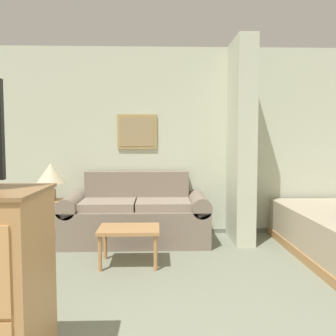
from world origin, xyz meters
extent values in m
cube|color=beige|center=(0.00, 4.17, 1.30)|extent=(7.74, 0.12, 2.60)
cube|color=slate|center=(0.00, 4.09, 0.03)|extent=(7.74, 0.02, 0.06)
cube|color=tan|center=(-0.35, 4.09, 1.44)|extent=(0.54, 0.02, 0.47)
cube|color=#9E845B|center=(-0.35, 4.07, 1.44)|extent=(0.47, 0.01, 0.40)
cube|color=beige|center=(1.02, 3.72, 1.30)|extent=(0.24, 0.76, 2.60)
cube|color=gray|center=(-0.35, 3.65, 0.23)|extent=(1.40, 0.84, 0.45)
cube|color=gray|center=(-0.35, 3.97, 0.67)|extent=(1.40, 0.20, 0.44)
cube|color=gray|center=(-1.16, 3.65, 0.23)|extent=(0.22, 0.84, 0.45)
cylinder|color=gray|center=(-1.16, 3.65, 0.50)|extent=(0.24, 0.84, 0.24)
cube|color=gray|center=(0.46, 3.65, 0.23)|extent=(0.22, 0.84, 0.45)
cylinder|color=gray|center=(0.46, 3.65, 0.50)|extent=(0.24, 0.84, 0.24)
cube|color=gray|center=(-0.70, 3.60, 0.50)|extent=(0.68, 0.60, 0.10)
cube|color=gray|center=(0.00, 3.60, 0.50)|extent=(0.68, 0.60, 0.10)
cube|color=#B27F4C|center=(-0.37, 2.77, 0.38)|extent=(0.64, 0.47, 0.04)
cylinder|color=#B27F4C|center=(-0.65, 2.57, 0.18)|extent=(0.04, 0.04, 0.36)
cylinder|color=#B27F4C|center=(-0.09, 2.57, 0.18)|extent=(0.04, 0.04, 0.36)
cylinder|color=#B27F4C|center=(-0.65, 2.96, 0.18)|extent=(0.04, 0.04, 0.36)
cylinder|color=#B27F4C|center=(-0.09, 2.96, 0.18)|extent=(0.04, 0.04, 0.36)
cube|color=#B27F4C|center=(-1.45, 3.72, 0.53)|extent=(0.36, 0.36, 0.04)
cylinder|color=#B27F4C|center=(-1.60, 3.56, 0.25)|extent=(0.04, 0.04, 0.51)
cylinder|color=#B27F4C|center=(-1.30, 3.56, 0.25)|extent=(0.04, 0.04, 0.51)
cylinder|color=#B27F4C|center=(-1.60, 3.87, 0.25)|extent=(0.04, 0.04, 0.51)
cylinder|color=#B27F4C|center=(-1.30, 3.87, 0.25)|extent=(0.04, 0.04, 0.51)
cylinder|color=tan|center=(-1.45, 3.72, 0.61)|extent=(0.12, 0.12, 0.14)
cylinder|color=tan|center=(-1.45, 3.72, 0.72)|extent=(0.02, 0.02, 0.08)
cone|color=beige|center=(-1.45, 3.72, 0.89)|extent=(0.37, 0.37, 0.26)
cube|color=white|center=(2.24, 3.81, 0.45)|extent=(1.34, 0.36, 0.10)
camera|label=1|loc=(-0.08, -1.13, 1.32)|focal=40.00mm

